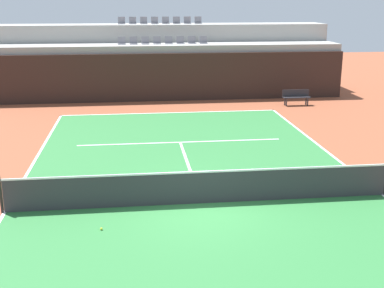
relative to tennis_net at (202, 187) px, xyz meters
The scene contains 15 objects.
ground_plane 0.51m from the tennis_net, ahead, with size 80.00×80.00×0.00m, color brown.
court_surface 0.50m from the tennis_net, ahead, with size 11.00×24.00×0.01m, color #2D7238.
baseline_far 11.96m from the tennis_net, 90.00° to the left, with size 11.00×0.10×0.00m, color white.
sideline_left 5.47m from the tennis_net, behind, with size 0.10×24.00×0.00m, color white.
sideline_right 5.47m from the tennis_net, ahead, with size 0.10×24.00×0.00m, color white.
service_line_far 6.42m from the tennis_net, 90.00° to the left, with size 8.26×0.10×0.00m, color white.
centre_service_line 3.24m from the tennis_net, 90.00° to the left, with size 0.10×6.40×0.00m, color white.
back_wall 15.27m from the tennis_net, 90.00° to the left, with size 20.76×0.30×2.69m, color black.
stands_tier_lower 16.63m from the tennis_net, 90.00° to the left, with size 20.76×2.40×3.09m, color #9E9E99.
stands_tier_upper 19.06m from the tennis_net, 90.00° to the left, with size 20.76×2.40×4.12m, color #9E9E99.
seating_row_lower 16.91m from the tennis_net, 90.00° to the left, with size 5.23×0.44×0.44m.
seating_row_upper 19.46m from the tennis_net, 90.00° to the left, with size 5.23×0.44×0.44m.
tennis_net is the anchor object (origin of this frame).
player_bench 14.86m from the tennis_net, 61.78° to the left, with size 1.50×0.40×0.85m.
tennis_ball_0 3.14m from the tennis_net, 152.76° to the right, with size 0.07×0.07×0.07m, color #CCE033.
Camera 1 is at (-1.87, -13.24, 5.63)m, focal length 47.17 mm.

